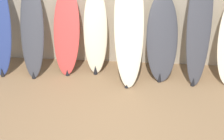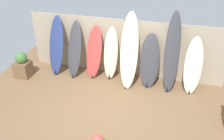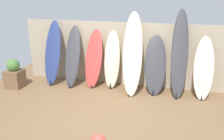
{
  "view_description": "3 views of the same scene",
  "coord_description": "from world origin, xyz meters",
  "px_view_note": "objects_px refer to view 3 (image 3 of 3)",
  "views": [
    {
      "loc": [
        0.32,
        -3.3,
        3.41
      ],
      "look_at": [
        0.05,
        0.46,
        0.83
      ],
      "focal_mm": 50.0,
      "sensor_mm": 36.0,
      "label": 1
    },
    {
      "loc": [
        1.45,
        -4.84,
        4.17
      ],
      "look_at": [
        0.02,
        0.48,
        0.96
      ],
      "focal_mm": 40.0,
      "sensor_mm": 36.0,
      "label": 2
    },
    {
      "loc": [
        1.28,
        -4.75,
        2.73
      ],
      "look_at": [
        -0.1,
        0.71,
        0.84
      ],
      "focal_mm": 40.0,
      "sensor_mm": 36.0,
      "label": 3
    }
  ],
  "objects_px": {
    "surfboard_charcoal_1": "(73,57)",
    "surfboard_charcoal_6": "(180,54)",
    "surfboard_red_2": "(94,59)",
    "surfboard_cream_3": "(112,60)",
    "planter_box": "(14,75)",
    "surfboard_charcoal_5": "(155,65)",
    "surfboard_cream_7": "(204,69)",
    "surfboard_navy_0": "(53,53)",
    "surfboard_cream_4": "(133,54)"
  },
  "relations": [
    {
      "from": "surfboard_charcoal_1",
      "to": "surfboard_charcoal_5",
      "type": "xyz_separation_m",
      "value": [
        2.33,
        0.01,
        -0.09
      ]
    },
    {
      "from": "surfboard_cream_4",
      "to": "planter_box",
      "type": "xyz_separation_m",
      "value": [
        -3.27,
        -0.49,
        -0.69
      ]
    },
    {
      "from": "surfboard_navy_0",
      "to": "surfboard_charcoal_1",
      "type": "distance_m",
      "value": 0.6
    },
    {
      "from": "surfboard_charcoal_6",
      "to": "surfboard_cream_7",
      "type": "relative_size",
      "value": 1.44
    },
    {
      "from": "surfboard_charcoal_1",
      "to": "surfboard_charcoal_5",
      "type": "bearing_deg",
      "value": 0.36
    },
    {
      "from": "surfboard_charcoal_1",
      "to": "planter_box",
      "type": "height_order",
      "value": "surfboard_charcoal_1"
    },
    {
      "from": "surfboard_charcoal_5",
      "to": "planter_box",
      "type": "relative_size",
      "value": 1.85
    },
    {
      "from": "planter_box",
      "to": "surfboard_red_2",
      "type": "bearing_deg",
      "value": 17.12
    },
    {
      "from": "surfboard_red_2",
      "to": "surfboard_charcoal_5",
      "type": "xyz_separation_m",
      "value": [
        1.72,
        -0.05,
        -0.04
      ]
    },
    {
      "from": "surfboard_cream_7",
      "to": "planter_box",
      "type": "height_order",
      "value": "surfboard_cream_7"
    },
    {
      "from": "surfboard_charcoal_1",
      "to": "surfboard_cream_7",
      "type": "distance_m",
      "value": 3.54
    },
    {
      "from": "surfboard_cream_4",
      "to": "surfboard_charcoal_5",
      "type": "bearing_deg",
      "value": 11.62
    },
    {
      "from": "surfboard_navy_0",
      "to": "planter_box",
      "type": "distance_m",
      "value": 1.22
    },
    {
      "from": "surfboard_charcoal_1",
      "to": "surfboard_cream_3",
      "type": "distance_m",
      "value": 1.13
    },
    {
      "from": "surfboard_charcoal_1",
      "to": "surfboard_red_2",
      "type": "xyz_separation_m",
      "value": [
        0.61,
        0.06,
        -0.05
      ]
    },
    {
      "from": "surfboard_navy_0",
      "to": "surfboard_red_2",
      "type": "bearing_deg",
      "value": 3.99
    },
    {
      "from": "surfboard_charcoal_1",
      "to": "planter_box",
      "type": "bearing_deg",
      "value": -158.68
    },
    {
      "from": "surfboard_cream_3",
      "to": "surfboard_cream_7",
      "type": "height_order",
      "value": "surfboard_cream_3"
    },
    {
      "from": "surfboard_charcoal_6",
      "to": "surfboard_cream_7",
      "type": "bearing_deg",
      "value": 3.0
    },
    {
      "from": "surfboard_red_2",
      "to": "surfboard_charcoal_6",
      "type": "relative_size",
      "value": 0.72
    },
    {
      "from": "surfboard_charcoal_5",
      "to": "surfboard_cream_7",
      "type": "bearing_deg",
      "value": 0.22
    },
    {
      "from": "surfboard_charcoal_1",
      "to": "surfboard_charcoal_5",
      "type": "distance_m",
      "value": 2.33
    },
    {
      "from": "surfboard_charcoal_6",
      "to": "planter_box",
      "type": "height_order",
      "value": "surfboard_charcoal_6"
    },
    {
      "from": "surfboard_red_2",
      "to": "surfboard_charcoal_6",
      "type": "bearing_deg",
      "value": -1.82
    },
    {
      "from": "surfboard_cream_4",
      "to": "surfboard_charcoal_5",
      "type": "xyz_separation_m",
      "value": [
        0.59,
        0.12,
        -0.31
      ]
    },
    {
      "from": "surfboard_charcoal_5",
      "to": "surfboard_cream_7",
      "type": "relative_size",
      "value": 0.99
    },
    {
      "from": "surfboard_charcoal_1",
      "to": "surfboard_red_2",
      "type": "bearing_deg",
      "value": 5.69
    },
    {
      "from": "surfboard_cream_3",
      "to": "surfboard_red_2",
      "type": "bearing_deg",
      "value": -175.58
    },
    {
      "from": "surfboard_navy_0",
      "to": "surfboard_charcoal_6",
      "type": "xyz_separation_m",
      "value": [
        3.52,
        0.01,
        0.19
      ]
    },
    {
      "from": "surfboard_cream_4",
      "to": "surfboard_cream_7",
      "type": "xyz_separation_m",
      "value": [
        1.81,
        0.13,
        -0.3
      ]
    },
    {
      "from": "surfboard_charcoal_1",
      "to": "planter_box",
      "type": "distance_m",
      "value": 1.71
    },
    {
      "from": "surfboard_navy_0",
      "to": "surfboard_cream_7",
      "type": "height_order",
      "value": "surfboard_navy_0"
    },
    {
      "from": "surfboard_navy_0",
      "to": "surfboard_cream_3",
      "type": "relative_size",
      "value": 1.14
    },
    {
      "from": "surfboard_cream_7",
      "to": "surfboard_charcoal_6",
      "type": "bearing_deg",
      "value": -177.0
    },
    {
      "from": "surfboard_cream_3",
      "to": "surfboard_charcoal_6",
      "type": "distance_m",
      "value": 1.82
    },
    {
      "from": "surfboard_charcoal_6",
      "to": "planter_box",
      "type": "relative_size",
      "value": 2.69
    },
    {
      "from": "surfboard_cream_3",
      "to": "planter_box",
      "type": "distance_m",
      "value": 2.79
    },
    {
      "from": "surfboard_cream_3",
      "to": "planter_box",
      "type": "xyz_separation_m",
      "value": [
        -2.66,
        -0.7,
        -0.42
      ]
    },
    {
      "from": "surfboard_red_2",
      "to": "surfboard_cream_4",
      "type": "distance_m",
      "value": 1.17
    },
    {
      "from": "surfboard_charcoal_6",
      "to": "surfboard_cream_4",
      "type": "bearing_deg",
      "value": -175.47
    },
    {
      "from": "planter_box",
      "to": "surfboard_cream_4",
      "type": "bearing_deg",
      "value": 8.57
    },
    {
      "from": "surfboard_red_2",
      "to": "planter_box",
      "type": "relative_size",
      "value": 1.94
    },
    {
      "from": "surfboard_cream_3",
      "to": "surfboard_cream_4",
      "type": "distance_m",
      "value": 0.69
    },
    {
      "from": "surfboard_charcoal_6",
      "to": "surfboard_cream_7",
      "type": "xyz_separation_m",
      "value": [
        0.62,
        0.03,
        -0.34
      ]
    },
    {
      "from": "surfboard_navy_0",
      "to": "surfboard_cream_7",
      "type": "bearing_deg",
      "value": 0.6
    },
    {
      "from": "surfboard_cream_3",
      "to": "surfboard_charcoal_5",
      "type": "relative_size",
      "value": 1.05
    },
    {
      "from": "surfboard_red_2",
      "to": "surfboard_cream_7",
      "type": "xyz_separation_m",
      "value": [
        2.93,
        -0.04,
        -0.03
      ]
    },
    {
      "from": "surfboard_charcoal_1",
      "to": "surfboard_charcoal_6",
      "type": "bearing_deg",
      "value": -0.26
    },
    {
      "from": "surfboard_navy_0",
      "to": "surfboard_cream_3",
      "type": "xyz_separation_m",
      "value": [
        1.73,
        0.12,
        -0.11
      ]
    },
    {
      "from": "surfboard_navy_0",
      "to": "surfboard_charcoal_6",
      "type": "height_order",
      "value": "surfboard_charcoal_6"
    }
  ]
}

